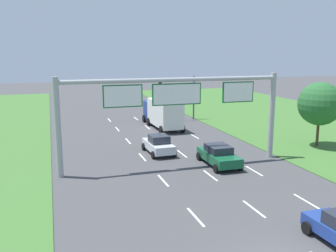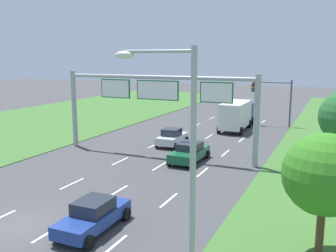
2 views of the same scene
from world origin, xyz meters
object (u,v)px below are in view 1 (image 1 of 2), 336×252
at_px(car_lead_silver, 219,155).
at_px(sign_gantry, 176,102).
at_px(traffic_light_mast, 180,90).
at_px(roadside_tree_mid, 320,104).
at_px(car_mid_lane, 159,144).
at_px(box_truck, 162,113).

height_order(car_lead_silver, sign_gantry, sign_gantry).
relative_size(traffic_light_mast, roadside_tree_mid, 0.94).
bearing_deg(car_mid_lane, car_lead_silver, -54.34).
xyz_separation_m(car_lead_silver, roadside_tree_mid, (11.12, 2.51, 3.20)).
distance_m(car_lead_silver, sign_gantry, 5.35).
xyz_separation_m(car_mid_lane, sign_gantry, (0.26, -3.80, 4.16)).
height_order(car_mid_lane, traffic_light_mast, traffic_light_mast).
bearing_deg(box_truck, traffic_light_mast, 47.61).
xyz_separation_m(sign_gantry, traffic_light_mast, (6.71, 18.38, -1.09)).
relative_size(car_lead_silver, sign_gantry, 0.26).
distance_m(car_lead_silver, car_mid_lane, 5.77).
distance_m(car_mid_lane, roadside_tree_mid, 15.12).
relative_size(car_lead_silver, traffic_light_mast, 0.81).
distance_m(sign_gantry, traffic_light_mast, 19.60).
height_order(box_truck, sign_gantry, sign_gantry).
bearing_deg(sign_gantry, box_truck, 77.25).
height_order(car_mid_lane, box_truck, box_truck).
distance_m(car_lead_silver, box_truck, 15.26).
bearing_deg(box_truck, car_lead_silver, -91.21).
bearing_deg(car_mid_lane, box_truck, 69.73).
xyz_separation_m(box_truck, traffic_light_mast, (3.44, 3.93, 2.11)).
bearing_deg(car_mid_lane, traffic_light_mast, 62.51).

